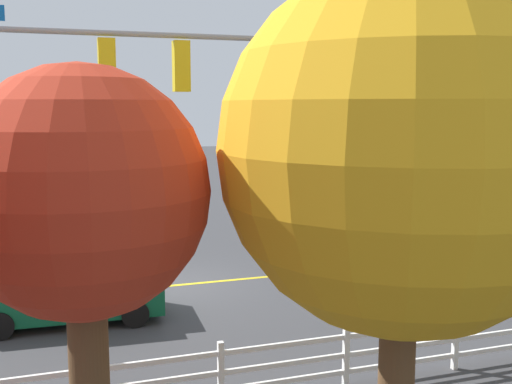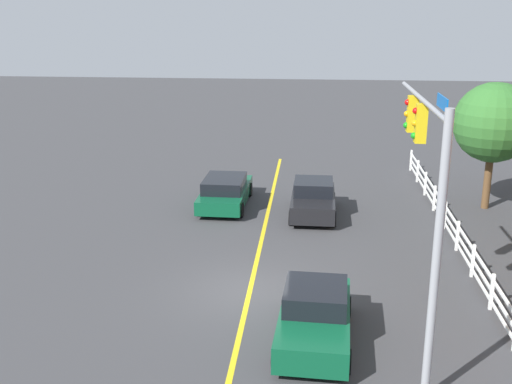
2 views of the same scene
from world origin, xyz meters
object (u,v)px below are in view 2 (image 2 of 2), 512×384
car_1 (313,199)px  car_2 (225,191)px  tree_2 (494,123)px  car_0 (315,316)px

car_1 → car_2: bearing=-102.3°
car_2 → tree_2: size_ratio=0.83×
car_2 → tree_2: 12.17m
car_0 → tree_2: 14.83m
car_0 → car_2: car_0 is taller
car_0 → car_2: 12.25m
car_1 → tree_2: tree_2 is taller
car_2 → tree_2: (-0.76, 11.72, 3.21)m
car_1 → car_2: size_ratio=0.88×
car_0 → car_1: (-10.64, -0.09, 0.01)m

